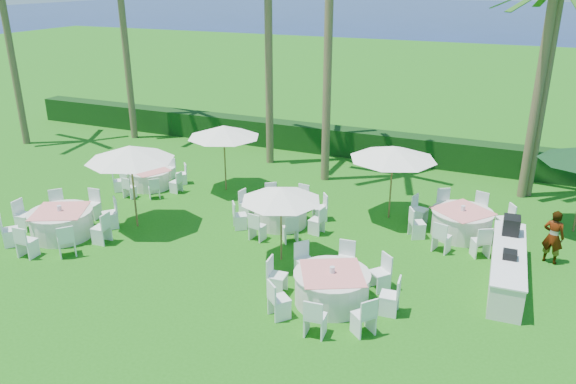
{
  "coord_description": "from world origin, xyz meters",
  "views": [
    {
      "loc": [
        7.74,
        -11.51,
        7.7
      ],
      "look_at": [
        1.22,
        3.56,
        1.3
      ],
      "focal_mm": 35.0,
      "sensor_mm": 36.0,
      "label": 1
    }
  ],
  "objects_px": {
    "banquet_table_a": "(62,223)",
    "banquet_table_e": "(281,212)",
    "staff_person": "(553,237)",
    "banquet_table_c": "(332,287)",
    "umbrella_d": "(393,153)",
    "umbrella_a": "(130,153)",
    "banquet_table_d": "(150,178)",
    "umbrella_c": "(224,131)",
    "buffet_table": "(507,265)",
    "banquet_table_f": "(461,222)",
    "umbrella_b": "(281,194)"
  },
  "relations": [
    {
      "from": "banquet_table_a",
      "to": "umbrella_d",
      "type": "bearing_deg",
      "value": 31.05
    },
    {
      "from": "banquet_table_c",
      "to": "umbrella_c",
      "type": "distance_m",
      "value": 8.81
    },
    {
      "from": "umbrella_a",
      "to": "umbrella_d",
      "type": "relative_size",
      "value": 0.96
    },
    {
      "from": "banquet_table_c",
      "to": "banquet_table_f",
      "type": "distance_m",
      "value": 5.84
    },
    {
      "from": "umbrella_c",
      "to": "umbrella_d",
      "type": "relative_size",
      "value": 0.94
    },
    {
      "from": "umbrella_d",
      "to": "buffet_table",
      "type": "relative_size",
      "value": 0.71
    },
    {
      "from": "banquet_table_e",
      "to": "staff_person",
      "type": "relative_size",
      "value": 1.97
    },
    {
      "from": "umbrella_a",
      "to": "staff_person",
      "type": "xyz_separation_m",
      "value": [
        12.35,
        2.68,
        -1.7
      ]
    },
    {
      "from": "banquet_table_f",
      "to": "umbrella_a",
      "type": "relative_size",
      "value": 1.19
    },
    {
      "from": "banquet_table_a",
      "to": "umbrella_c",
      "type": "bearing_deg",
      "value": 64.03
    },
    {
      "from": "banquet_table_e",
      "to": "umbrella_c",
      "type": "xyz_separation_m",
      "value": [
        -3.2,
        2.06,
        1.88
      ]
    },
    {
      "from": "buffet_table",
      "to": "banquet_table_c",
      "type": "bearing_deg",
      "value": -144.58
    },
    {
      "from": "banquet_table_f",
      "to": "buffet_table",
      "type": "distance_m",
      "value": 2.91
    },
    {
      "from": "banquet_table_c",
      "to": "buffet_table",
      "type": "xyz_separation_m",
      "value": [
        3.94,
        2.8,
        0.05
      ]
    },
    {
      "from": "banquet_table_a",
      "to": "buffet_table",
      "type": "xyz_separation_m",
      "value": [
        12.96,
        2.52,
        0.05
      ]
    },
    {
      "from": "banquet_table_e",
      "to": "umbrella_a",
      "type": "relative_size",
      "value": 1.13
    },
    {
      "from": "umbrella_c",
      "to": "umbrella_d",
      "type": "bearing_deg",
      "value": -1.1
    },
    {
      "from": "banquet_table_a",
      "to": "umbrella_b",
      "type": "bearing_deg",
      "value": 10.42
    },
    {
      "from": "umbrella_b",
      "to": "buffet_table",
      "type": "relative_size",
      "value": 0.57
    },
    {
      "from": "umbrella_c",
      "to": "umbrella_a",
      "type": "bearing_deg",
      "value": -104.15
    },
    {
      "from": "banquet_table_a",
      "to": "banquet_table_e",
      "type": "height_order",
      "value": "banquet_table_a"
    },
    {
      "from": "banquet_table_c",
      "to": "banquet_table_d",
      "type": "bearing_deg",
      "value": 151.49
    },
    {
      "from": "banquet_table_f",
      "to": "umbrella_d",
      "type": "height_order",
      "value": "umbrella_d"
    },
    {
      "from": "banquet_table_c",
      "to": "staff_person",
      "type": "relative_size",
      "value": 2.11
    },
    {
      "from": "banquet_table_e",
      "to": "buffet_table",
      "type": "relative_size",
      "value": 0.78
    },
    {
      "from": "banquet_table_c",
      "to": "umbrella_b",
      "type": "distance_m",
      "value": 3.04
    },
    {
      "from": "banquet_table_a",
      "to": "umbrella_c",
      "type": "distance_m",
      "value": 6.48
    },
    {
      "from": "umbrella_b",
      "to": "banquet_table_f",
      "type": "bearing_deg",
      "value": 39.63
    },
    {
      "from": "banquet_table_d",
      "to": "staff_person",
      "type": "bearing_deg",
      "value": -1.89
    },
    {
      "from": "umbrella_b",
      "to": "banquet_table_e",
      "type": "bearing_deg",
      "value": 114.55
    },
    {
      "from": "banquet_table_e",
      "to": "umbrella_c",
      "type": "height_order",
      "value": "umbrella_c"
    },
    {
      "from": "banquet_table_a",
      "to": "buffet_table",
      "type": "height_order",
      "value": "buffet_table"
    },
    {
      "from": "umbrella_a",
      "to": "umbrella_b",
      "type": "relative_size",
      "value": 1.21
    },
    {
      "from": "banquet_table_c",
      "to": "umbrella_c",
      "type": "relative_size",
      "value": 1.24
    },
    {
      "from": "umbrella_a",
      "to": "buffet_table",
      "type": "height_order",
      "value": "umbrella_a"
    },
    {
      "from": "umbrella_a",
      "to": "umbrella_d",
      "type": "height_order",
      "value": "umbrella_a"
    },
    {
      "from": "umbrella_b",
      "to": "buffet_table",
      "type": "xyz_separation_m",
      "value": [
        6.01,
        1.24,
        -1.54
      ]
    },
    {
      "from": "banquet_table_d",
      "to": "staff_person",
      "type": "distance_m",
      "value": 14.12
    },
    {
      "from": "banquet_table_a",
      "to": "umbrella_d",
      "type": "xyz_separation_m",
      "value": [
        9.07,
        5.46,
        1.85
      ]
    },
    {
      "from": "umbrella_c",
      "to": "staff_person",
      "type": "height_order",
      "value": "umbrella_c"
    },
    {
      "from": "banquet_table_a",
      "to": "umbrella_c",
      "type": "height_order",
      "value": "umbrella_c"
    },
    {
      "from": "buffet_table",
      "to": "banquet_table_a",
      "type": "bearing_deg",
      "value": -169.0
    },
    {
      "from": "banquet_table_f",
      "to": "banquet_table_a",
      "type": "bearing_deg",
      "value": -156.36
    },
    {
      "from": "banquet_table_a",
      "to": "banquet_table_e",
      "type": "distance_m",
      "value": 6.89
    },
    {
      "from": "banquet_table_c",
      "to": "umbrella_d",
      "type": "height_order",
      "value": "umbrella_d"
    },
    {
      "from": "banquet_table_a",
      "to": "banquet_table_e",
      "type": "bearing_deg",
      "value": 30.76
    },
    {
      "from": "banquet_table_d",
      "to": "umbrella_c",
      "type": "xyz_separation_m",
      "value": [
        2.79,
        0.93,
        1.93
      ]
    },
    {
      "from": "umbrella_a",
      "to": "umbrella_c",
      "type": "bearing_deg",
      "value": 75.85
    },
    {
      "from": "banquet_table_e",
      "to": "umbrella_c",
      "type": "distance_m",
      "value": 4.25
    },
    {
      "from": "banquet_table_f",
      "to": "buffet_table",
      "type": "xyz_separation_m",
      "value": [
        1.49,
        -2.5,
        0.06
      ]
    }
  ]
}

